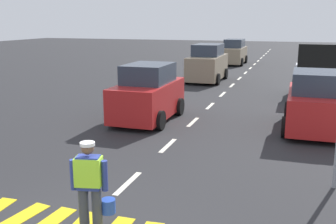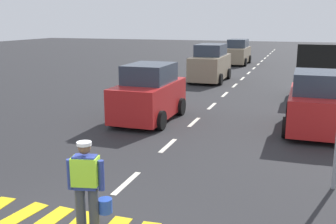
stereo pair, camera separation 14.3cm
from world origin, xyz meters
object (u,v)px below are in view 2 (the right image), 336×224
object	(u,v)px
car_oncoming_third	(238,53)
car_parked_far	(316,78)
road_worker	(87,182)
car_oncoming_second	(210,64)
car_oncoming_lead	(149,94)
car_parked_curbside	(316,103)
lane_direction_sign	(331,82)

from	to	relation	value
car_oncoming_third	car_parked_far	xyz separation A→B (m)	(6.05, -14.28, 0.04)
road_worker	car_oncoming_third	size ratio (longest dim) A/B	0.39
road_worker	car_oncoming_second	bearing A→B (deg)	96.29
road_worker	car_oncoming_lead	bearing A→B (deg)	103.88
car_parked_curbside	lane_direction_sign	bearing A→B (deg)	-88.82
car_parked_curbside	car_oncoming_lead	bearing A→B (deg)	-175.77
car_parked_curbside	car_oncoming_third	distance (m)	21.15
lane_direction_sign	car_oncoming_second	world-z (taller)	lane_direction_sign
road_worker	car_parked_curbside	xyz separation A→B (m)	(3.93, 8.42, 0.02)
road_worker	car_parked_curbside	world-z (taller)	car_parked_curbside
car_oncoming_lead	car_parked_curbside	bearing A→B (deg)	4.23
car_oncoming_second	car_parked_curbside	bearing A→B (deg)	-59.22
road_worker	car_parked_far	size ratio (longest dim) A/B	0.44
lane_direction_sign	car_parked_far	world-z (taller)	lane_direction_sign
car_oncoming_third	car_oncoming_lead	size ratio (longest dim) A/B	1.13
car_parked_curbside	car_oncoming_second	distance (m)	11.66
road_worker	car_oncoming_lead	xyz separation A→B (m)	(-1.97, 7.99, 0.05)
road_worker	lane_direction_sign	xyz separation A→B (m)	(4.04, 3.41, 1.48)
lane_direction_sign	car_oncoming_third	world-z (taller)	lane_direction_sign
road_worker	car_oncoming_lead	world-z (taller)	car_oncoming_lead
lane_direction_sign	car_parked_far	size ratio (longest dim) A/B	0.84
road_worker	car_parked_far	distance (m)	15.01
car_oncoming_second	car_oncoming_lead	bearing A→B (deg)	-89.68
road_worker	lane_direction_sign	world-z (taller)	lane_direction_sign
car_parked_far	road_worker	bearing A→B (deg)	-105.67
road_worker	car_oncoming_lead	size ratio (longest dim) A/B	0.44
car_oncoming_lead	car_parked_far	bearing A→B (deg)	46.99
road_worker	car_parked_far	xyz separation A→B (m)	(4.05, 14.45, 0.10)
lane_direction_sign	car_oncoming_second	size ratio (longest dim) A/B	0.75
car_oncoming_third	car_parked_far	world-z (taller)	car_parked_far
lane_direction_sign	car_oncoming_third	xyz separation A→B (m)	(-6.03, 25.31, -1.42)
car_oncoming_lead	car_oncoming_third	bearing A→B (deg)	90.06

